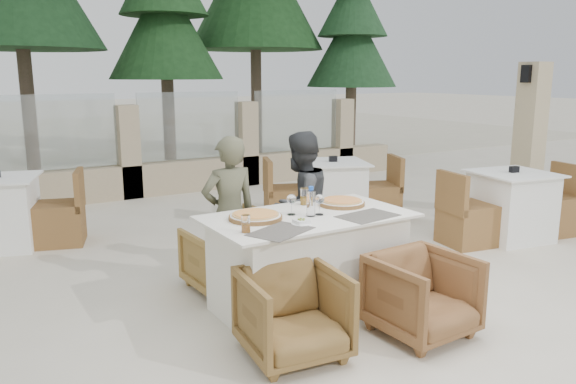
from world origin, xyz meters
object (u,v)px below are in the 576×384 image
beer_glass_left (246,224)px  armchair_far_right (293,236)px  armchair_near_left (293,314)px  dining_table (308,262)px  wine_glass_near (320,203)px  water_bottle (311,201)px  olive_dish (301,221)px  armchair_far_left (222,258)px  armchair_near_right (422,295)px  diner_left (229,215)px  diner_right (300,206)px  bg_table_c (511,206)px  bg_table_b (333,192)px  pizza_right (342,202)px  wine_glass_centre (291,203)px  pizza_left (255,216)px  beer_glass_right (305,196)px

beer_glass_left → armchair_far_right: (1.01, 1.01, -0.50)m
armchair_far_right → armchair_near_left: armchair_far_right is taller
dining_table → armchair_far_right: (0.38, 0.83, -0.05)m
dining_table → wine_glass_near: bearing=-26.9°
water_bottle → olive_dish: (-0.19, -0.16, -0.10)m
armchair_far_left → armchair_near_right: bearing=115.2°
olive_dish → armchair_near_right: 1.01m
diner_left → diner_right: bearing=178.6°
water_bottle → bg_table_c: bearing=8.6°
bg_table_b → pizza_right: bearing=-102.8°
olive_dish → wine_glass_centre: bearing=73.1°
wine_glass_near → beer_glass_left: (-0.71, -0.14, -0.03)m
pizza_left → armchair_near_left: 0.87m
armchair_far_right → bg_table_b: 1.90m
dining_table → olive_dish: olive_dish is taller
bg_table_c → diner_left: bearing=-174.5°
water_bottle → beer_glass_right: water_bottle is taller
water_bottle → diner_left: diner_left is taller
wine_glass_near → armchair_far_left: 1.10m
armchair_far_right → wine_glass_near: bearing=67.7°
dining_table → armchair_far_left: dining_table is taller
bg_table_b → diner_right: bearing=-112.8°
water_bottle → armchair_far_left: (-0.40, 0.79, -0.62)m
pizza_left → armchair_near_right: pizza_left is taller
beer_glass_left → bg_table_b: beer_glass_left is taller
wine_glass_centre → olive_dish: (-0.08, -0.28, -0.07)m
diner_left → bg_table_c: size_ratio=0.82×
dining_table → wine_glass_centre: bearing=145.1°
beer_glass_right → beer_glass_left: bearing=-148.4°
beer_glass_left → olive_dish: (0.44, -0.02, -0.04)m
diner_right → bg_table_c: 2.72m
pizza_right → armchair_near_right: pizza_right is taller
wine_glass_near → armchair_far_right: wine_glass_near is taller
armchair_far_left → pizza_right: bearing=140.3°
armchair_near_left → bg_table_b: size_ratio=0.40×
armchair_near_left → bg_table_b: bg_table_b is taller
dining_table → pizza_right: (0.43, 0.14, 0.41)m
wine_glass_centre → armchair_near_left: size_ratio=0.28×
olive_dish → armchair_far_left: olive_dish is taller
wine_glass_near → beer_glass_right: wine_glass_near is taller
bg_table_c → wine_glass_centre: bearing=-163.9°
water_bottle → armchair_far_right: water_bottle is taller
wine_glass_centre → diner_right: 0.75m
pizza_left → bg_table_c: (3.45, 0.33, -0.41)m
dining_table → beer_glass_right: 0.58m
dining_table → water_bottle: size_ratio=6.82×
water_bottle → diner_right: bearing=63.6°
water_bottle → armchair_near_right: water_bottle is taller
armchair_far_left → bg_table_c: (3.43, -0.33, 0.11)m
bg_table_c → armchair_far_right: bearing=-179.0°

